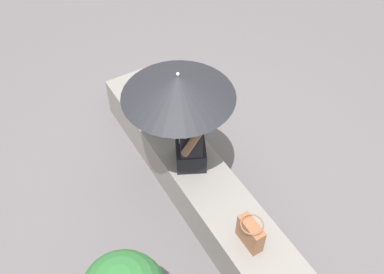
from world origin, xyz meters
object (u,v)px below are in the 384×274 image
at_px(tote_bag_canvas, 160,113).
at_px(magazine, 144,99).
at_px(handbag_black, 250,233).
at_px(parasol, 178,86).
at_px(person_seated, 191,133).

xyz_separation_m(tote_bag_canvas, magazine, (-0.42, 0.01, -0.14)).
distance_m(handbag_black, magazine, 2.03).
xyz_separation_m(parasol, magazine, (-0.94, 0.07, -0.92)).
xyz_separation_m(person_seated, tote_bag_canvas, (-0.60, -0.01, -0.24)).
distance_m(person_seated, tote_bag_canvas, 0.64).
bearing_deg(magazine, parasol, -23.56).
bearing_deg(handbag_black, magazine, 179.26).
distance_m(handbag_black, tote_bag_canvas, 1.61).
relative_size(tote_bag_canvas, magazine, 1.08).
bearing_deg(person_seated, parasol, -136.25).
distance_m(person_seated, handbag_black, 1.04).
distance_m(parasol, magazine, 1.32).
bearing_deg(tote_bag_canvas, handbag_black, -0.71).
relative_size(person_seated, handbag_black, 3.19).
height_order(parasol, magazine, parasol).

